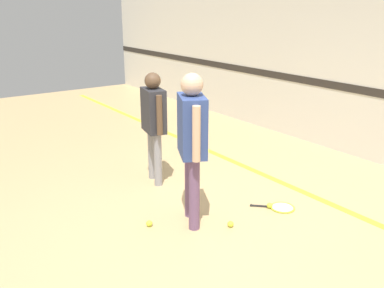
% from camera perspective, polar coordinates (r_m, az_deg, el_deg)
% --- Properties ---
extents(ground_plane, '(16.00, 16.00, 0.00)m').
position_cam_1_polar(ground_plane, '(4.61, 1.48, -10.69)').
color(ground_plane, tan).
extents(floor_stripe, '(14.40, 0.10, 0.01)m').
position_cam_1_polar(floor_stripe, '(5.56, 14.09, -5.98)').
color(floor_stripe, yellow).
rests_on(floor_stripe, ground_plane).
extents(person_instructor, '(0.55, 0.42, 1.60)m').
position_cam_1_polar(person_instructor, '(4.28, 0.00, 1.39)').
color(person_instructor, '#6B4C70').
rests_on(person_instructor, ground_plane).
extents(person_student_left, '(0.53, 0.31, 1.43)m').
position_cam_1_polar(person_student_left, '(5.39, -5.13, 3.73)').
color(person_student_left, gray).
rests_on(person_student_left, ground_plane).
extents(racket_spare_on_floor, '(0.46, 0.47, 0.03)m').
position_cam_1_polar(racket_spare_on_floor, '(5.05, 11.73, -8.27)').
color(racket_spare_on_floor, '#C6D838').
rests_on(racket_spare_on_floor, ground_plane).
extents(tennis_ball_near_instructor, '(0.07, 0.07, 0.07)m').
position_cam_1_polar(tennis_ball_near_instructor, '(4.58, -5.72, -10.50)').
color(tennis_ball_near_instructor, '#CCE038').
rests_on(tennis_ball_near_instructor, ground_plane).
extents(tennis_ball_by_spare_racket, '(0.07, 0.07, 0.07)m').
position_cam_1_polar(tennis_ball_by_spare_racket, '(5.01, 10.32, -8.08)').
color(tennis_ball_by_spare_racket, '#CCE038').
rests_on(tennis_ball_by_spare_racket, ground_plane).
extents(tennis_ball_stray_left, '(0.07, 0.07, 0.07)m').
position_cam_1_polar(tennis_ball_stray_left, '(4.57, 5.16, -10.59)').
color(tennis_ball_stray_left, '#CCE038').
rests_on(tennis_ball_stray_left, ground_plane).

